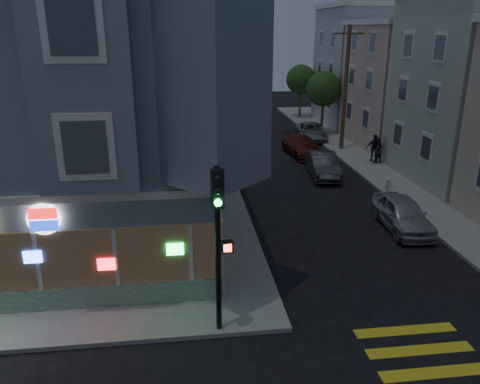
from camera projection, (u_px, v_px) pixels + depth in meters
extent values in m
cube|color=slate|center=(42.00, 108.00, 19.94)|extent=(14.00, 14.00, 11.00)
cube|color=silver|center=(48.00, 146.00, 20.49)|extent=(14.30, 14.30, 0.25)
cube|color=#196B33|center=(5.00, 302.00, 15.02)|extent=(13.60, 0.12, 0.80)
cylinder|color=white|center=(44.00, 219.00, 14.19)|extent=(1.00, 0.12, 1.00)
cube|color=tan|center=(434.00, 86.00, 36.38)|extent=(12.00, 8.60, 9.00)
cube|color=#ACA5B6|center=(387.00, 67.00, 44.56)|extent=(12.00, 8.60, 10.50)
cylinder|color=#4C3826|center=(345.00, 89.00, 34.56)|extent=(0.30, 0.30, 9.00)
cube|color=#4C3826|center=(349.00, 33.00, 33.28)|extent=(2.20, 0.12, 0.12)
cylinder|color=#4C3826|center=(322.00, 114.00, 41.16)|extent=(0.24, 0.24, 3.20)
sphere|color=#21491A|center=(324.00, 89.00, 40.44)|extent=(3.00, 3.00, 3.00)
cylinder|color=#4C3826|center=(300.00, 101.00, 48.66)|extent=(0.24, 0.24, 3.20)
sphere|color=#21491A|center=(301.00, 79.00, 47.93)|extent=(3.00, 3.00, 3.00)
imported|color=#222227|center=(377.00, 150.00, 31.85)|extent=(1.03, 0.92, 1.77)
imported|color=black|center=(375.00, 148.00, 32.18)|extent=(1.19, 0.72, 1.89)
imported|color=#AAACB2|center=(403.00, 214.00, 21.67)|extent=(1.99, 4.51, 1.51)
imported|color=#343539|center=(323.00, 165.00, 29.41)|extent=(2.06, 4.69, 1.50)
imported|color=#561F13|center=(302.00, 146.00, 34.29)|extent=(2.47, 5.09, 1.43)
imported|color=#8F9598|center=(311.00, 131.00, 39.42)|extent=(2.79, 5.12, 1.36)
cylinder|color=black|center=(218.00, 252.00, 13.55)|extent=(0.17, 0.17, 5.18)
cube|color=black|center=(217.00, 189.00, 12.67)|extent=(0.37, 0.33, 1.09)
sphere|color=black|center=(218.00, 179.00, 12.40)|extent=(0.21, 0.21, 0.21)
sphere|color=black|center=(218.00, 191.00, 12.51)|extent=(0.21, 0.21, 0.21)
sphere|color=#19F23F|center=(218.00, 203.00, 12.63)|extent=(0.21, 0.21, 0.21)
cube|color=black|center=(227.00, 246.00, 13.32)|extent=(0.36, 0.25, 0.33)
cube|color=#FF2614|center=(228.00, 248.00, 13.21)|extent=(0.23, 0.02, 0.23)
cylinder|color=silver|center=(388.00, 186.00, 26.33)|extent=(0.25, 0.25, 0.64)
sphere|color=silver|center=(389.00, 180.00, 26.21)|extent=(0.28, 0.28, 0.28)
cylinder|color=silver|center=(389.00, 186.00, 26.31)|extent=(0.48, 0.13, 0.13)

